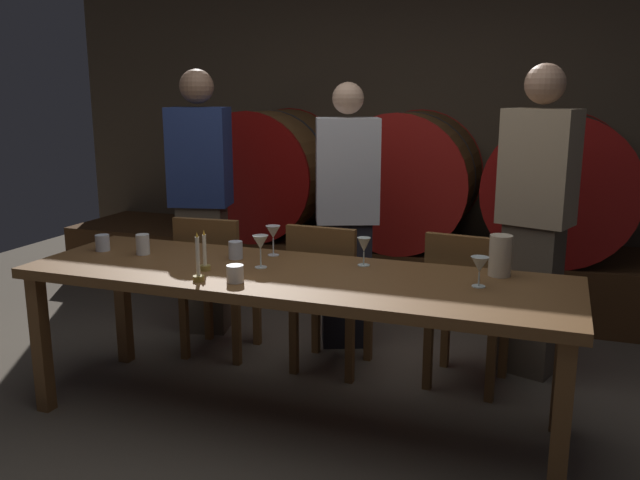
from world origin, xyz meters
TOP-DOWN VIEW (x-y plane):
  - ground_plane at (0.00, 0.00)m, footprint 8.31×8.31m
  - back_wall at (0.00, 2.84)m, footprint 6.40×0.24m
  - barrel_shelf at (0.00, 2.29)m, footprint 5.76×0.90m
  - wine_barrel_left at (-1.12, 2.29)m, footprint 1.01×0.90m
  - wine_barrel_center at (0.02, 2.29)m, footprint 1.01×0.90m
  - wine_barrel_right at (1.11, 2.29)m, footprint 1.01×0.90m
  - dining_table at (-0.06, 0.15)m, footprint 2.63×0.79m
  - chair_left at (-0.81, 0.75)m, footprint 0.43×0.43m
  - chair_center at (-0.09, 0.76)m, footprint 0.41×0.41m
  - chair_right at (0.68, 0.80)m, footprint 0.44×0.44m
  - guest_left at (-1.10, 1.12)m, footprint 0.42×0.32m
  - guest_center at (-0.13, 1.21)m, footprint 0.44×0.37m
  - guest_right at (0.99, 1.16)m, footprint 0.44×0.35m
  - candle_left at (-0.47, 0.05)m, footprint 0.05×0.05m
  - candle_right at (-0.40, -0.13)m, footprint 0.05×0.05m
  - pitcher at (0.87, 0.43)m, footprint 0.11×0.11m
  - wine_glass_far_left at (-0.28, 0.43)m, footprint 0.08×0.08m
  - wine_glass_center_left at (-0.24, 0.18)m, footprint 0.08×0.08m
  - wine_glass_center_right at (0.22, 0.39)m, footprint 0.07×0.07m
  - wine_glass_far_right at (0.80, 0.21)m, footprint 0.08×0.08m
  - cup_far_left at (-1.19, 0.21)m, footprint 0.07×0.07m
  - cup_center_left at (-0.94, 0.21)m, footprint 0.07×0.07m
  - cup_center_right at (-0.43, 0.30)m, footprint 0.07×0.07m
  - cup_far_right at (-0.24, -0.09)m, footprint 0.08×0.08m

SIDE VIEW (x-z plane):
  - ground_plane at x=0.00m, z-range 0.00..0.00m
  - barrel_shelf at x=0.00m, z-range 0.00..0.45m
  - chair_left at x=-0.81m, z-range 0.05..0.93m
  - chair_center at x=-0.09m, z-range 0.05..0.93m
  - chair_right at x=0.68m, z-range 0.05..0.93m
  - dining_table at x=-0.06m, z-range 0.31..1.07m
  - cup_far_right at x=-0.24m, z-range 0.76..0.84m
  - cup_far_left at x=-1.19m, z-range 0.76..0.85m
  - cup_center_right at x=-0.43m, z-range 0.76..0.85m
  - cup_center_left at x=-0.94m, z-range 0.76..0.87m
  - candle_left at x=-0.47m, z-range 0.71..0.91m
  - candle_right at x=-0.40m, z-range 0.71..0.94m
  - guest_center at x=-0.13m, z-range 0.02..1.67m
  - pitcher at x=0.87m, z-range 0.76..0.95m
  - wine_glass_far_right at x=0.80m, z-range 0.79..0.93m
  - wine_glass_center_right at x=0.22m, z-range 0.79..0.93m
  - wine_glass_far_left at x=-0.28m, z-range 0.80..0.96m
  - wine_glass_center_left at x=-0.24m, z-range 0.80..0.96m
  - guest_left at x=-1.10m, z-range 0.03..1.77m
  - guest_right at x=0.99m, z-range 0.03..1.77m
  - wine_barrel_left at x=-1.12m, z-range 0.44..1.46m
  - wine_barrel_center at x=0.02m, z-range 0.44..1.46m
  - wine_barrel_right at x=1.11m, z-range 0.44..1.46m
  - back_wall at x=0.00m, z-range 0.00..2.95m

